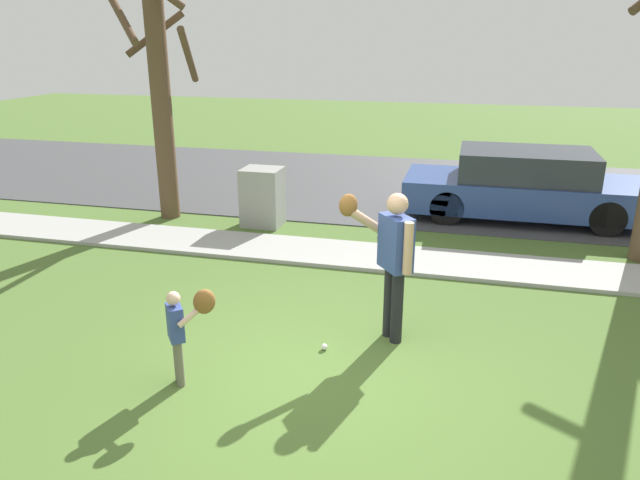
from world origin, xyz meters
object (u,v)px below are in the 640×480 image
Objects in this scene: person_child at (183,323)px; street_tree_far at (160,86)px; person_adult at (392,252)px; baseball at (324,347)px; utility_cabinet at (263,197)px; parked_wagon_blue at (524,185)px.

street_tree_far reaches higher than person_child.
person_adult is 23.97× the size of baseball.
person_adult is 1.63× the size of utility_cabinet.
utility_cabinet is (-1.07, 5.37, -0.15)m from person_child.
street_tree_far reaches higher than utility_cabinet.
baseball is at bearing -2.75° from person_adult.
parked_wagon_blue reaches higher than baseball.
street_tree_far is at bearing 13.34° from parked_wagon_blue.
person_child is 0.24× the size of parked_wagon_blue.
person_child is at bearing -78.75° from utility_cabinet.
parked_wagon_blue reaches higher than utility_cabinet.
utility_cabinet is 0.23× the size of street_tree_far.
street_tree_far is 1.04× the size of parked_wagon_blue.
person_adult is at bearing 1.29° from person_child.
utility_cabinet is 5.03m from parked_wagon_blue.
baseball is 6.51m from parked_wagon_blue.
street_tree_far reaches higher than person_adult.
person_adult is 1.66× the size of person_child.
person_adult is 2.41m from person_child.
street_tree_far is (-3.03, 5.41, 1.82)m from person_child.
utility_cabinet is at bearing -1.23° from street_tree_far.
utility_cabinet is (-2.27, 4.35, 0.51)m from baseball.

